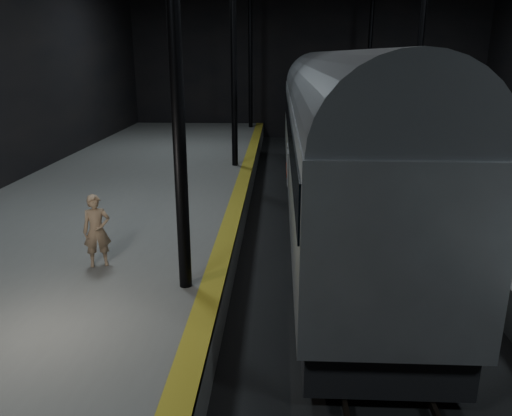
{
  "coord_description": "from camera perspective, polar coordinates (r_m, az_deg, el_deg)",
  "views": [
    {
      "loc": [
        -1.86,
        -13.54,
        5.7
      ],
      "look_at": [
        -2.42,
        -1.6,
        2.0
      ],
      "focal_mm": 35.0,
      "sensor_mm": 36.0,
      "label": 1
    }
  ],
  "objects": [
    {
      "name": "train",
      "position": [
        17.65,
        8.82,
        8.73
      ],
      "size": [
        3.17,
        21.21,
        5.67
      ],
      "color": "#9B9EA3",
      "rests_on": "ground"
    },
    {
      "name": "track",
      "position": [
        14.78,
        9.76,
        -5.46
      ],
      "size": [
        2.4,
        43.0,
        0.24
      ],
      "color": "#3F3328",
      "rests_on": "ground"
    },
    {
      "name": "tactile_strip",
      "position": [
        14.4,
        -2.99,
        -1.86
      ],
      "size": [
        0.5,
        43.8,
        0.01
      ],
      "primitive_type": "cube",
      "color": "olive",
      "rests_on": "platform_left"
    },
    {
      "name": "ground",
      "position": [
        14.81,
        9.75,
        -5.71
      ],
      "size": [
        44.0,
        44.0,
        0.0
      ],
      "primitive_type": "plane",
      "color": "black",
      "rests_on": "ground"
    },
    {
      "name": "platform_left",
      "position": [
        15.56,
        -18.76,
        -3.28
      ],
      "size": [
        9.0,
        43.8,
        1.0
      ],
      "primitive_type": "cube",
      "color": "#585956",
      "rests_on": "ground"
    },
    {
      "name": "woman",
      "position": [
        11.94,
        -17.73,
        -2.49
      ],
      "size": [
        0.72,
        0.6,
        1.69
      ],
      "primitive_type": "imported",
      "rotation": [
        0.0,
        0.0,
        0.36
      ],
      "color": "#96785C",
      "rests_on": "platform_left"
    }
  ]
}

